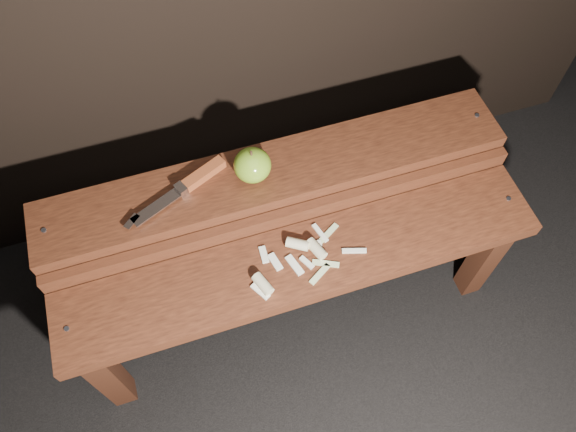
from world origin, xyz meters
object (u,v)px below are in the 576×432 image
object	(u,v)px
bench_front_tier	(303,275)
bench_rear_tier	(275,190)
apple	(252,165)
knife	(192,182)

from	to	relation	value
bench_front_tier	bench_rear_tier	bearing A→B (deg)	90.00
bench_rear_tier	apple	world-z (taller)	apple
bench_rear_tier	apple	size ratio (longest dim) A/B	12.68
apple	knife	world-z (taller)	apple
bench_front_tier	knife	xyz separation A→B (m)	(-0.20, 0.25, 0.16)
knife	bench_rear_tier	bearing A→B (deg)	-6.18
bench_rear_tier	apple	bearing A→B (deg)	175.44
apple	bench_rear_tier	bearing A→B (deg)	-4.56
bench_rear_tier	apple	xyz separation A→B (m)	(-0.05, 0.00, 0.13)
knife	apple	bearing A→B (deg)	-6.77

